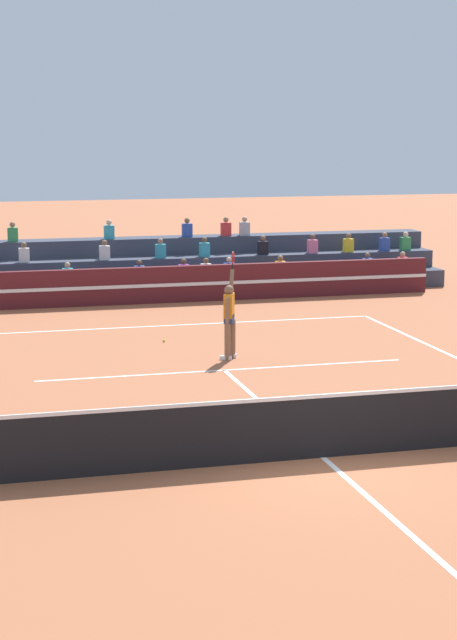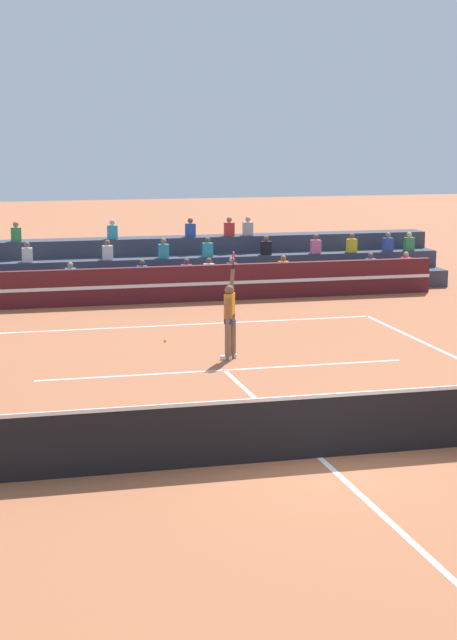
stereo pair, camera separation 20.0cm
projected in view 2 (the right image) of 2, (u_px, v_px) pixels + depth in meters
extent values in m
plane|color=#AD603D|center=(320.00, 458.00, 17.29)|extent=(120.00, 120.00, 0.00)
cube|color=white|center=(175.00, 325.00, 28.63)|extent=(11.00, 0.10, 0.01)
cube|color=white|center=(224.00, 370.00, 23.41)|extent=(8.25, 0.10, 0.01)
cube|color=white|center=(320.00, 458.00, 17.29)|extent=(0.10, 12.85, 0.01)
cube|color=black|center=(320.00, 428.00, 17.20)|extent=(11.90, 0.02, 1.00)
cube|color=white|center=(321.00, 396.00, 17.10)|extent=(11.90, 0.04, 0.06)
cube|color=#51191E|center=(151.00, 285.00, 32.07)|extent=(18.00, 0.24, 1.10)
cube|color=white|center=(152.00, 286.00, 31.95)|extent=(18.00, 0.02, 0.10)
cube|color=#383D4C|center=(144.00, 288.00, 33.34)|extent=(20.21, 0.95, 0.55)
cube|color=silver|center=(209.00, 271.00, 33.58)|extent=(0.32, 0.22, 0.44)
sphere|color=brown|center=(209.00, 261.00, 33.52)|extent=(0.18, 0.18, 0.18)
cube|color=orange|center=(283.00, 268.00, 34.17)|extent=(0.32, 0.22, 0.44)
sphere|color=#9E7051|center=(283.00, 258.00, 34.11)|extent=(0.18, 0.18, 0.18)
cube|color=red|center=(406.00, 264.00, 35.18)|extent=(0.32, 0.22, 0.44)
sphere|color=tan|center=(406.00, 254.00, 35.13)|extent=(0.18, 0.18, 0.18)
cube|color=teal|center=(71.00, 275.00, 32.54)|extent=(0.32, 0.22, 0.44)
sphere|color=tan|center=(70.00, 265.00, 32.48)|extent=(0.18, 0.18, 0.18)
cube|color=#2D4CA5|center=(370.00, 265.00, 34.88)|extent=(0.32, 0.22, 0.44)
sphere|color=brown|center=(371.00, 255.00, 34.83)|extent=(0.18, 0.18, 0.18)
cube|color=#2D4CA5|center=(232.00, 270.00, 33.76)|extent=(0.32, 0.22, 0.44)
sphere|color=beige|center=(232.00, 260.00, 33.70)|extent=(0.18, 0.18, 0.18)
cube|color=purple|center=(187.00, 271.00, 33.41)|extent=(0.32, 0.22, 0.44)
sphere|color=brown|center=(186.00, 261.00, 33.35)|extent=(0.18, 0.18, 0.18)
cube|color=#2D4CA5|center=(142.00, 273.00, 33.07)|extent=(0.32, 0.22, 0.44)
sphere|color=brown|center=(142.00, 263.00, 33.01)|extent=(0.18, 0.18, 0.18)
cube|color=#383D4C|center=(139.00, 275.00, 34.20)|extent=(20.21, 0.95, 1.10)
cube|color=teal|center=(208.00, 250.00, 34.43)|extent=(0.32, 0.22, 0.44)
sphere|color=brown|center=(208.00, 240.00, 34.37)|extent=(0.18, 0.18, 0.18)
cube|color=pink|center=(316.00, 247.00, 35.31)|extent=(0.32, 0.22, 0.44)
sphere|color=brown|center=(316.00, 237.00, 35.26)|extent=(0.18, 0.18, 0.18)
cube|color=silver|center=(27.00, 255.00, 33.05)|extent=(0.32, 0.22, 0.44)
sphere|color=brown|center=(27.00, 245.00, 32.99)|extent=(0.18, 0.18, 0.18)
cube|color=#2D4CA5|center=(388.00, 244.00, 35.93)|extent=(0.32, 0.22, 0.44)
sphere|color=#9E7051|center=(388.00, 235.00, 35.87)|extent=(0.18, 0.18, 0.18)
cube|color=#338C4C|center=(409.00, 244.00, 36.11)|extent=(0.32, 0.22, 0.44)
sphere|color=beige|center=(409.00, 234.00, 36.05)|extent=(0.18, 0.18, 0.18)
cube|color=yellow|center=(352.00, 246.00, 35.62)|extent=(0.32, 0.22, 0.44)
sphere|color=brown|center=(352.00, 236.00, 35.56)|extent=(0.18, 0.18, 0.18)
cube|color=silver|center=(108.00, 253.00, 33.65)|extent=(0.32, 0.22, 0.44)
sphere|color=brown|center=(107.00, 243.00, 33.59)|extent=(0.18, 0.18, 0.18)
cube|color=teal|center=(164.00, 251.00, 34.08)|extent=(0.32, 0.22, 0.44)
sphere|color=#9E7051|center=(163.00, 241.00, 34.03)|extent=(0.18, 0.18, 0.18)
cube|color=black|center=(266.00, 248.00, 34.90)|extent=(0.32, 0.22, 0.44)
sphere|color=brown|center=(266.00, 238.00, 34.84)|extent=(0.18, 0.18, 0.18)
cube|color=#383D4C|center=(134.00, 263.00, 35.05)|extent=(20.21, 0.95, 1.65)
cube|color=red|center=(229.00, 229.00, 35.47)|extent=(0.32, 0.22, 0.44)
sphere|color=#9E7051|center=(229.00, 220.00, 35.41)|extent=(0.18, 0.18, 0.18)
cube|color=#B2B2B7|center=(248.00, 229.00, 35.62)|extent=(0.32, 0.22, 0.44)
sphere|color=tan|center=(248.00, 219.00, 35.56)|extent=(0.18, 0.18, 0.18)
cube|color=#2D4CA5|center=(190.00, 230.00, 35.15)|extent=(0.32, 0.22, 0.44)
sphere|color=brown|center=(190.00, 220.00, 35.09)|extent=(0.18, 0.18, 0.18)
cube|color=#338C4C|center=(16.00, 234.00, 33.79)|extent=(0.32, 0.22, 0.44)
sphere|color=#9E7051|center=(16.00, 224.00, 33.74)|extent=(0.18, 0.18, 0.18)
cube|color=teal|center=(112.00, 232.00, 34.53)|extent=(0.32, 0.22, 0.44)
sphere|color=beige|center=(112.00, 222.00, 34.47)|extent=(0.18, 0.18, 0.18)
cylinder|color=brown|center=(228.00, 340.00, 24.39)|extent=(0.14, 0.14, 0.90)
cylinder|color=brown|center=(233.00, 339.00, 24.59)|extent=(0.14, 0.14, 0.90)
cube|color=navy|center=(229.00, 319.00, 24.39)|extent=(0.31, 0.37, 0.20)
cube|color=orange|center=(229.00, 306.00, 24.34)|extent=(0.33, 0.41, 0.56)
sphere|color=brown|center=(229.00, 290.00, 24.28)|extent=(0.22, 0.22, 0.22)
cube|color=white|center=(226.00, 358.00, 24.47)|extent=(0.29, 0.22, 0.09)
cube|color=white|center=(231.00, 356.00, 24.67)|extent=(0.29, 0.22, 0.09)
cylinder|color=brown|center=(228.00, 310.00, 24.12)|extent=(0.09, 0.09, 0.56)
cylinder|color=brown|center=(232.00, 282.00, 24.58)|extent=(0.21, 0.33, 0.59)
cylinder|color=black|center=(233.00, 265.00, 24.67)|extent=(0.08, 0.12, 0.21)
torus|color=#B21E1E|center=(234.00, 258.00, 24.71)|extent=(0.19, 0.38, 0.41)
sphere|color=#C6DB33|center=(165.00, 341.00, 26.45)|extent=(0.07, 0.07, 0.07)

